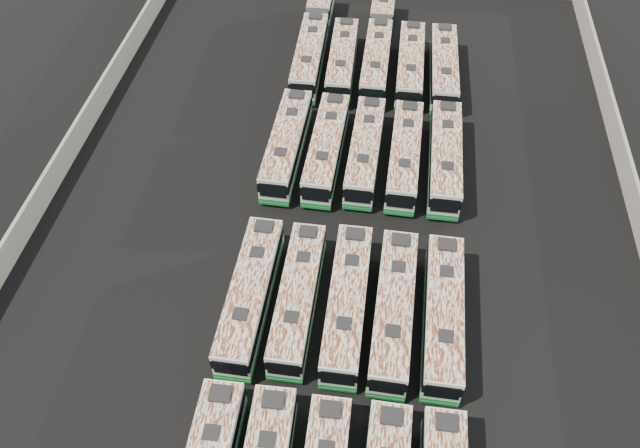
{
  "coord_description": "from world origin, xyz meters",
  "views": [
    {
      "loc": [
        2.98,
        -30.59,
        35.27
      ],
      "look_at": [
        -0.88,
        -1.34,
        1.6
      ],
      "focal_mm": 35.0,
      "sensor_mm": 36.0,
      "label": 1
    }
  ],
  "objects": [
    {
      "name": "ground",
      "position": [
        0.0,
        0.0,
        0.0
      ],
      "size": [
        140.0,
        140.0,
        0.0
      ],
      "primitive_type": "plane",
      "color": "black",
      "rests_on": "ground"
    },
    {
      "name": "perimeter_wall",
      "position": [
        0.0,
        0.0,
        1.1
      ],
      "size": [
        45.2,
        73.2,
        2.2
      ],
      "color": "gray",
      "rests_on": "ground"
    },
    {
      "name": "bus_midfront_far_left",
      "position": [
        -4.58,
        -8.0,
        1.62
      ],
      "size": [
        2.53,
        11.27,
        3.17
      ],
      "rotation": [
        0.0,
        0.0,
        -0.01
      ],
      "color": "silver",
      "rests_on": "ground"
    },
    {
      "name": "bus_midfront_left",
      "position": [
        -1.48,
        -7.81,
        1.56
      ],
      "size": [
        2.35,
        10.84,
        3.05
      ],
      "rotation": [
        0.0,
        0.0,
        -0.01
      ],
      "color": "silver",
      "rests_on": "ground"
    },
    {
      "name": "bus_midfront_center",
      "position": [
        1.75,
        -7.83,
        1.61
      ],
      "size": [
        2.38,
        11.19,
        3.15
      ],
      "rotation": [
        0.0,
        0.0,
        -0.0
      ],
      "color": "silver",
      "rests_on": "ground"
    },
    {
      "name": "bus_midfront_right",
      "position": [
        4.76,
        -7.98,
        1.62
      ],
      "size": [
        2.63,
        11.29,
        3.17
      ],
      "rotation": [
        0.0,
        0.0,
        -0.02
      ],
      "color": "silver",
      "rests_on": "ground"
    },
    {
      "name": "bus_midfront_far_right",
      "position": [
        7.9,
        -7.92,
        1.61
      ],
      "size": [
        2.5,
        11.18,
        3.14
      ],
      "rotation": [
        0.0,
        0.0,
        -0.01
      ],
      "color": "silver",
      "rests_on": "ground"
    },
    {
      "name": "bus_midback_far_left",
      "position": [
        -4.67,
        6.81,
        1.62
      ],
      "size": [
        2.61,
        11.32,
        3.18
      ],
      "rotation": [
        0.0,
        0.0,
        -0.02
      ],
      "color": "silver",
      "rests_on": "ground"
    },
    {
      "name": "bus_midback_left",
      "position": [
        -1.43,
        6.8,
        1.61
      ],
      "size": [
        2.65,
        11.21,
        3.14
      ],
      "rotation": [
        0.0,
        0.0,
        -0.03
      ],
      "color": "silver",
      "rests_on": "ground"
    },
    {
      "name": "bus_midback_center",
      "position": [
        1.68,
        6.94,
        1.56
      ],
      "size": [
        2.53,
        10.92,
        3.06
      ],
      "rotation": [
        0.0,
        0.0,
        -0.02
      ],
      "color": "silver",
      "rests_on": "ground"
    },
    {
      "name": "bus_midback_right",
      "position": [
        4.85,
        6.83,
        1.57
      ],
      "size": [
        2.56,
        10.94,
        3.07
      ],
      "rotation": [
        0.0,
        0.0,
        -0.02
      ],
      "color": "silver",
      "rests_on": "ground"
    },
    {
      "name": "bus_midback_far_right",
      "position": [
        8.04,
        6.93,
        1.62
      ],
      "size": [
        2.47,
        11.24,
        3.16
      ],
      "rotation": [
        0.0,
        0.0,
        -0.01
      ],
      "color": "silver",
      "rests_on": "ground"
    },
    {
      "name": "bus_back_far_left",
      "position": [
        -4.64,
        22.3,
        1.62
      ],
      "size": [
        2.75,
        17.59,
        3.18
      ],
      "rotation": [
        0.0,
        0.0,
        0.02
      ],
      "color": "silver",
      "rests_on": "ground"
    },
    {
      "name": "bus_back_left",
      "position": [
        -1.48,
        19.12,
        1.56
      ],
      "size": [
        2.55,
        10.9,
        3.05
      ],
      "rotation": [
        0.0,
        0.0,
        0.02
      ],
      "color": "silver",
      "rests_on": "ground"
    },
    {
      "name": "bus_back_center",
      "position": [
        1.69,
        22.24,
        1.58
      ],
      "size": [
        2.39,
        17.08,
        3.09
      ],
      "rotation": [
        0.0,
        0.0,
        -0.0
      ],
      "color": "silver",
      "rests_on": "ground"
    },
    {
      "name": "bus_back_right",
      "position": [
        4.85,
        19.25,
        1.58
      ],
      "size": [
        2.34,
        10.95,
        3.08
      ],
      "rotation": [
        0.0,
        0.0,
        0.0
      ],
      "color": "silver",
      "rests_on": "ground"
    },
    {
      "name": "bus_back_far_right",
      "position": [
        7.92,
        19.15,
        1.59
      ],
      "size": [
        2.52,
        11.08,
        3.11
      ],
      "rotation": [
        0.0,
        0.0,
        0.02
      ],
      "color": "silver",
      "rests_on": "ground"
    }
  ]
}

